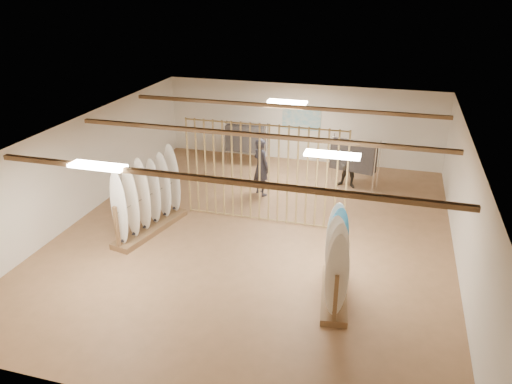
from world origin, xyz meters
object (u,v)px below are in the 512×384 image
(clothing_rack_a, at_px, (246,139))
(shopper_a, at_px, (261,163))
(clothing_rack_b, at_px, (353,156))
(shopper_b, at_px, (350,161))
(rack_right, at_px, (336,271))
(rack_left, at_px, (149,207))

(clothing_rack_a, height_order, shopper_a, shopper_a)
(clothing_rack_b, bearing_deg, shopper_b, -176.28)
(clothing_rack_a, bearing_deg, rack_right, -60.85)
(clothing_rack_b, distance_m, shopper_a, 2.96)
(clothing_rack_b, bearing_deg, rack_left, -122.43)
(rack_right, height_order, clothing_rack_a, rack_right)
(clothing_rack_b, relative_size, shopper_b, 0.92)
(rack_left, distance_m, shopper_a, 3.87)
(rack_left, relative_size, shopper_a, 1.27)
(rack_right, xyz_separation_m, shopper_a, (-2.94, 4.83, 0.37))
(rack_right, height_order, shopper_a, shopper_a)
(rack_left, height_order, clothing_rack_b, rack_left)
(shopper_b, bearing_deg, rack_right, -74.93)
(rack_left, xyz_separation_m, shopper_b, (4.75, 4.50, 0.19))
(rack_right, relative_size, clothing_rack_b, 1.26)
(clothing_rack_b, bearing_deg, clothing_rack_a, -178.55)
(clothing_rack_a, xyz_separation_m, shopper_b, (3.73, -0.89, -0.15))
(rack_left, distance_m, rack_right, 5.39)
(shopper_a, distance_m, shopper_b, 2.89)
(clothing_rack_b, height_order, shopper_b, shopper_b)
(shopper_a, relative_size, shopper_b, 1.15)
(clothing_rack_b, bearing_deg, rack_right, -72.55)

